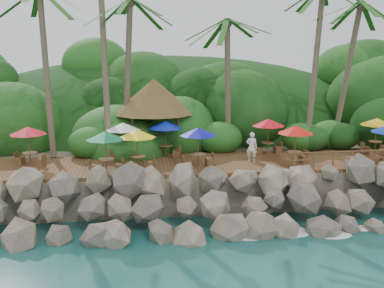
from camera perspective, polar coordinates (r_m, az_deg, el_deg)
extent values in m
plane|color=#19514F|center=(21.42, 2.09, -12.24)|extent=(140.00, 140.00, 0.00)
cube|color=gray|center=(36.27, -2.01, -0.45)|extent=(32.00, 25.20, 2.10)
ellipsoid|color=#143811|center=(43.80, -2.92, 0.27)|extent=(44.80, 28.00, 15.40)
cube|color=brown|center=(26.32, 0.00, -2.56)|extent=(26.00, 5.00, 0.20)
ellipsoid|color=white|center=(22.19, -22.21, -12.18)|extent=(1.20, 0.80, 0.06)
ellipsoid|color=white|center=(21.61, -14.33, -12.31)|extent=(1.20, 0.80, 0.06)
ellipsoid|color=white|center=(21.43, -6.16, -12.20)|extent=(1.20, 0.80, 0.06)
ellipsoid|color=white|center=(21.68, 1.96, -11.85)|extent=(1.20, 0.80, 0.06)
ellipsoid|color=white|center=(22.33, 9.73, -11.29)|extent=(1.20, 0.80, 0.06)
ellipsoid|color=white|center=(23.34, 16.92, -10.60)|extent=(1.20, 0.80, 0.06)
cylinder|color=brown|center=(28.68, -17.80, 8.29)|extent=(0.88, 1.63, 9.87)
cylinder|color=brown|center=(28.17, -10.98, 11.08)|extent=(0.71, 3.24, 12.10)
cylinder|color=brown|center=(28.78, -8.08, 8.23)|extent=(1.06, 0.96, 9.39)
cylinder|color=brown|center=(28.98, 4.51, 7.15)|extent=(0.74, 0.68, 8.21)
ellipsoid|color=#23601E|center=(28.94, 4.65, 15.27)|extent=(6.00, 6.00, 2.40)
cylinder|color=brown|center=(30.17, 15.17, 8.95)|extent=(1.39, 1.42, 10.25)
cylinder|color=brown|center=(31.34, 18.84, 7.95)|extent=(1.07, 1.75, 9.28)
ellipsoid|color=#23601E|center=(31.42, 19.43, 16.45)|extent=(6.00, 6.00, 2.40)
cylinder|color=brown|center=(28.20, -7.45, 1.01)|extent=(0.16, 0.16, 2.40)
cylinder|color=brown|center=(28.33, -1.78, 1.16)|extent=(0.16, 0.16, 2.40)
cylinder|color=brown|center=(30.96, -7.45, 1.97)|extent=(0.16, 0.16, 2.40)
cylinder|color=brown|center=(31.08, -2.28, 2.10)|extent=(0.16, 0.16, 2.40)
cone|color=brown|center=(29.29, -4.82, 6.02)|extent=(5.32, 5.32, 2.20)
cylinder|color=brown|center=(27.55, -3.33, -0.94)|extent=(0.08, 0.08, 0.73)
cylinder|color=brown|center=(27.47, -3.34, -0.18)|extent=(0.82, 0.82, 0.05)
cylinder|color=brown|center=(27.40, -3.35, 0.52)|extent=(0.05, 0.05, 2.16)
cone|color=#0D23AA|center=(27.24, -3.37, 2.44)|extent=(2.06, 2.06, 0.44)
cube|color=brown|center=(27.77, -4.69, -1.15)|extent=(0.53, 0.53, 0.45)
cube|color=brown|center=(27.41, -1.94, -1.29)|extent=(0.53, 0.53, 0.45)
cylinder|color=brown|center=(24.51, -10.69, -2.73)|extent=(0.08, 0.08, 0.73)
cylinder|color=brown|center=(24.42, -10.72, -1.89)|extent=(0.82, 0.82, 0.05)
cylinder|color=brown|center=(24.34, -10.76, -1.10)|extent=(0.05, 0.05, 2.16)
cone|color=#0B6736|center=(24.15, -10.84, 1.05)|extent=(2.06, 2.06, 0.44)
cube|color=brown|center=(24.61, -12.27, -3.07)|extent=(0.42, 0.42, 0.45)
cube|color=brown|center=(24.49, -9.08, -3.02)|extent=(0.42, 0.42, 0.45)
cylinder|color=brown|center=(28.73, 9.47, -0.55)|extent=(0.08, 0.08, 0.73)
cylinder|color=brown|center=(28.65, 9.49, 0.17)|extent=(0.82, 0.82, 0.05)
cylinder|color=brown|center=(28.59, 9.52, 0.85)|extent=(0.05, 0.05, 2.16)
cone|color=red|center=(28.43, 9.58, 2.69)|extent=(2.06, 2.06, 0.44)
cube|color=brown|center=(28.48, 8.20, -0.90)|extent=(0.46, 0.46, 0.45)
cube|color=brown|center=(29.05, 10.69, -0.74)|extent=(0.46, 0.46, 0.45)
cylinder|color=brown|center=(24.87, -6.83, -2.40)|extent=(0.08, 0.08, 0.73)
cylinder|color=brown|center=(24.78, -6.85, -1.56)|extent=(0.82, 0.82, 0.05)
cylinder|color=brown|center=(24.71, -6.87, -0.79)|extent=(0.05, 0.05, 2.16)
cone|color=yellow|center=(24.52, -6.92, 1.34)|extent=(2.06, 2.06, 0.44)
cube|color=brown|center=(24.93, -8.40, -2.73)|extent=(0.43, 0.43, 0.45)
cube|color=brown|center=(24.89, -5.24, -2.67)|extent=(0.43, 0.43, 0.45)
cylinder|color=brown|center=(25.22, 0.77, -2.11)|extent=(0.08, 0.08, 0.73)
cylinder|color=brown|center=(25.14, 0.77, -1.29)|extent=(0.82, 0.82, 0.05)
cylinder|color=brown|center=(25.06, 0.77, -0.52)|extent=(0.05, 0.05, 2.16)
cone|color=#0D0DAC|center=(24.88, 0.78, 1.57)|extent=(2.06, 2.06, 0.44)
cube|color=brown|center=(25.04, -0.71, -2.54)|extent=(0.49, 0.49, 0.45)
cube|color=brown|center=(25.49, 2.22, -2.29)|extent=(0.49, 0.49, 0.45)
cube|color=brown|center=(28.64, 22.87, -1.65)|extent=(0.45, 0.45, 0.45)
cube|color=brown|center=(28.27, 21.98, -1.75)|extent=(0.45, 0.45, 0.45)
cylinder|color=brown|center=(27.17, -8.53, -1.23)|extent=(0.08, 0.08, 0.73)
cylinder|color=brown|center=(27.09, -8.55, -0.47)|extent=(0.82, 0.82, 0.05)
cylinder|color=brown|center=(27.02, -8.57, 0.25)|extent=(0.05, 0.05, 2.16)
cone|color=white|center=(26.85, -8.63, 2.19)|extent=(2.06, 2.06, 0.44)
cube|color=brown|center=(26.97, -9.88, -1.67)|extent=(0.54, 0.54, 0.45)
cube|color=brown|center=(27.45, -7.18, -1.36)|extent=(0.54, 0.54, 0.45)
cylinder|color=brown|center=(30.90, 22.00, -0.39)|extent=(0.08, 0.08, 0.73)
cylinder|color=brown|center=(30.83, 22.05, 0.28)|extent=(0.82, 0.82, 0.05)
cylinder|color=brown|center=(30.77, 22.10, 0.91)|extent=(0.05, 0.05, 2.16)
cone|color=gold|center=(30.62, 22.23, 2.62)|extent=(2.06, 2.06, 0.44)
cube|color=brown|center=(30.54, 20.93, -0.71)|extent=(0.45, 0.45, 0.45)
cube|color=brown|center=(31.33, 23.01, -0.58)|extent=(0.45, 0.45, 0.45)
cylinder|color=brown|center=(27.11, -19.67, -1.83)|extent=(0.08, 0.08, 0.73)
cylinder|color=brown|center=(27.03, -19.73, -1.06)|extent=(0.82, 0.82, 0.05)
cylinder|color=brown|center=(26.96, -19.78, -0.35)|extent=(0.05, 0.05, 2.16)
cone|color=red|center=(26.80, -19.92, 1.60)|extent=(2.06, 2.06, 0.44)
cube|color=brown|center=(27.54, -20.82, -2.00)|extent=(0.54, 0.54, 0.45)
cube|color=brown|center=(26.76, -18.45, -2.22)|extent=(0.54, 0.54, 0.45)
cylinder|color=brown|center=(26.46, 12.73, -1.75)|extent=(0.08, 0.08, 0.73)
cylinder|color=brown|center=(26.38, 12.77, -0.96)|extent=(0.82, 0.82, 0.05)
cylinder|color=brown|center=(26.31, 12.80, -0.23)|extent=(0.05, 0.05, 2.16)
cone|color=red|center=(26.13, 12.90, 1.77)|extent=(2.06, 2.06, 0.44)
cube|color=brown|center=(26.02, 11.65, -2.24)|extent=(0.55, 0.55, 0.45)
cube|color=brown|center=(26.97, 13.76, -1.84)|extent=(0.55, 0.55, 0.45)
cylinder|color=brown|center=(25.19, 12.77, -2.10)|extent=(0.10, 0.10, 1.00)
cylinder|color=brown|center=(25.59, 15.09, -2.01)|extent=(0.10, 0.10, 1.00)
cylinder|color=brown|center=(26.02, 17.33, -1.91)|extent=(0.10, 0.10, 1.00)
cylinder|color=brown|center=(26.50, 19.49, -1.81)|extent=(0.10, 0.10, 1.00)
cylinder|color=brown|center=(27.01, 21.58, -1.72)|extent=(0.10, 0.10, 1.00)
cube|color=brown|center=(26.40, 19.56, -0.86)|extent=(7.20, 0.06, 0.06)
cube|color=brown|center=(26.49, 19.50, -1.71)|extent=(7.20, 0.06, 0.06)
imported|color=white|center=(26.53, 7.52, -0.38)|extent=(0.75, 0.62, 1.75)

